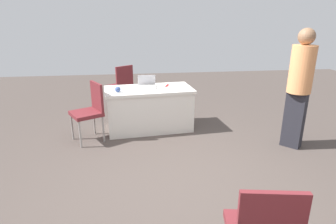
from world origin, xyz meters
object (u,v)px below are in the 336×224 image
(chair_by_pillar, at_px, (90,108))
(person_attendee_standing, at_px, (300,83))
(laptop_silver, at_px, (147,85))
(yarn_ball, at_px, (118,89))
(chair_aisle, at_px, (122,84))
(scissors_red, at_px, (167,85))
(table_foreground, at_px, (149,109))

(chair_by_pillar, relative_size, person_attendee_standing, 0.53)
(person_attendee_standing, bearing_deg, laptop_silver, -159.20)
(person_attendee_standing, height_order, yarn_ball, person_attendee_standing)
(chair_aisle, height_order, laptop_silver, laptop_silver)
(laptop_silver, bearing_deg, scissors_red, -166.63)
(person_attendee_standing, bearing_deg, scissors_red, -165.48)
(scissors_red, bearing_deg, laptop_silver, -59.08)
(chair_aisle, relative_size, chair_by_pillar, 1.00)
(chair_aisle, bearing_deg, person_attendee_standing, -77.15)
(scissors_red, bearing_deg, chair_aisle, -124.54)
(person_attendee_standing, height_order, laptop_silver, person_attendee_standing)
(table_foreground, bearing_deg, chair_by_pillar, 21.00)
(person_attendee_standing, xyz_separation_m, scissors_red, (1.81, -1.18, -0.25))
(table_foreground, distance_m, person_attendee_standing, 2.47)
(table_foreground, distance_m, chair_aisle, 1.42)
(table_foreground, height_order, chair_by_pillar, chair_by_pillar)
(chair_by_pillar, bearing_deg, yarn_ball, -96.33)
(yarn_ball, bearing_deg, person_attendee_standing, 162.81)
(chair_aisle, relative_size, yarn_ball, 10.25)
(chair_aisle, relative_size, person_attendee_standing, 0.53)
(chair_by_pillar, xyz_separation_m, laptop_silver, (-0.94, -0.45, 0.25))
(laptop_silver, distance_m, yarn_ball, 0.56)
(chair_aisle, height_order, chair_by_pillar, chair_aisle)
(yarn_ball, bearing_deg, scissors_red, -158.16)
(chair_aisle, bearing_deg, yarn_ball, -126.35)
(chair_aisle, xyz_separation_m, yarn_ball, (0.01, 1.50, 0.25))
(table_foreground, bearing_deg, chair_aisle, -68.67)
(table_foreground, bearing_deg, yarn_ball, 20.26)
(table_foreground, relative_size, person_attendee_standing, 0.88)
(chair_aisle, bearing_deg, laptop_silver, -104.53)
(laptop_silver, height_order, scissors_red, laptop_silver)
(chair_by_pillar, distance_m, person_attendee_standing, 3.22)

